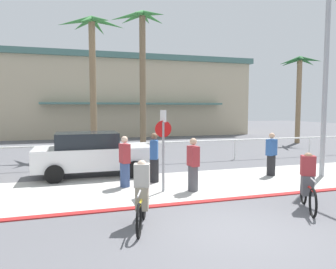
# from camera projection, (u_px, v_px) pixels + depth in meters

# --- Properties ---
(ground_plane) EXTENTS (80.00, 80.00, 0.00)m
(ground_plane) POSITION_uv_depth(u_px,v_px,m) (140.00, 159.00, 16.25)
(ground_plane) COLOR #5B5B60
(sidewalk_strip) EXTENTS (44.00, 4.00, 0.02)m
(sidewalk_strip) POSITION_uv_depth(u_px,v_px,m) (176.00, 185.00, 10.72)
(sidewalk_strip) COLOR beige
(sidewalk_strip) RESTS_ON ground
(curb_paint) EXTENTS (44.00, 0.24, 0.03)m
(curb_paint) POSITION_uv_depth(u_px,v_px,m) (198.00, 202.00, 8.81)
(curb_paint) COLOR maroon
(curb_paint) RESTS_ON ground
(building_backdrop) EXTENTS (23.24, 11.34, 7.42)m
(building_backdrop) POSITION_uv_depth(u_px,v_px,m) (126.00, 97.00, 32.73)
(building_backdrop) COLOR #BCAD8E
(building_backdrop) RESTS_ON ground
(rail_fence) EXTENTS (27.70, 0.08, 1.04)m
(rail_fence) POSITION_uv_depth(u_px,v_px,m) (147.00, 146.00, 14.75)
(rail_fence) COLOR white
(rail_fence) RESTS_ON ground
(stop_sign_bike_lane) EXTENTS (0.52, 0.56, 2.56)m
(stop_sign_bike_lane) POSITION_uv_depth(u_px,v_px,m) (163.00, 139.00, 9.77)
(stop_sign_bike_lane) COLOR gray
(stop_sign_bike_lane) RESTS_ON ground
(streetlight_curb) EXTENTS (0.24, 2.54, 7.50)m
(streetlight_curb) POSITION_uv_depth(u_px,v_px,m) (331.00, 63.00, 11.57)
(streetlight_curb) COLOR #9EA0A5
(streetlight_curb) RESTS_ON ground
(palm_tree_2) EXTENTS (3.70, 3.19, 7.70)m
(palm_tree_2) POSITION_uv_depth(u_px,v_px,m) (92.00, 54.00, 17.67)
(palm_tree_2) COLOR #846B4C
(palm_tree_2) RESTS_ON ground
(palm_tree_3) EXTENTS (3.17, 3.35, 8.18)m
(palm_tree_3) POSITION_uv_depth(u_px,v_px,m) (142.00, 51.00, 18.21)
(palm_tree_3) COLOR #756047
(palm_tree_3) RESTS_ON ground
(palm_tree_4) EXTENTS (3.13, 2.88, 6.42)m
(palm_tree_4) POSITION_uv_depth(u_px,v_px,m) (299.00, 79.00, 23.30)
(palm_tree_4) COLOR #846B4C
(palm_tree_4) RESTS_ON ground
(car_white_1) EXTENTS (4.40, 2.02, 1.69)m
(car_white_1) POSITION_uv_depth(u_px,v_px,m) (92.00, 154.00, 12.19)
(car_white_1) COLOR white
(car_white_1) RESTS_ON ground
(cyclist_red_0) EXTENTS (0.94, 1.62, 1.50)m
(cyclist_red_0) POSITION_uv_depth(u_px,v_px,m) (308.00, 182.00, 8.24)
(cyclist_red_0) COLOR black
(cyclist_red_0) RESTS_ON ground
(cyclist_yellow_1) EXTENTS (0.62, 1.75, 1.50)m
(cyclist_yellow_1) POSITION_uv_depth(u_px,v_px,m) (142.00, 195.00, 7.05)
(cyclist_yellow_1) COLOR black
(cyclist_yellow_1) RESTS_ON ground
(pedestrian_0) EXTENTS (0.41, 0.46, 1.76)m
(pedestrian_0) POSITION_uv_depth(u_px,v_px,m) (154.00, 160.00, 11.11)
(pedestrian_0) COLOR #232326
(pedestrian_0) RESTS_ON ground
(pedestrian_1) EXTENTS (0.47, 0.42, 1.68)m
(pedestrian_1) POSITION_uv_depth(u_px,v_px,m) (271.00, 156.00, 12.21)
(pedestrian_1) COLOR #232326
(pedestrian_1) RESTS_ON ground
(pedestrian_2) EXTENTS (0.35, 0.43, 1.69)m
(pedestrian_2) POSITION_uv_depth(u_px,v_px,m) (193.00, 167.00, 9.93)
(pedestrian_2) COLOR #4C4C51
(pedestrian_2) RESTS_ON ground
(pedestrian_3) EXTENTS (0.38, 0.45, 1.70)m
(pedestrian_3) POSITION_uv_depth(u_px,v_px,m) (125.00, 164.00, 10.44)
(pedestrian_3) COLOR #384C7A
(pedestrian_3) RESTS_ON ground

